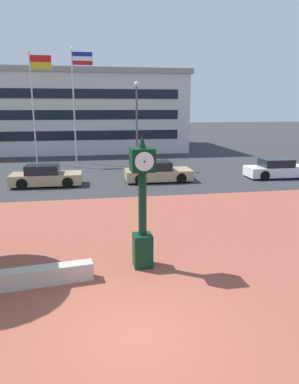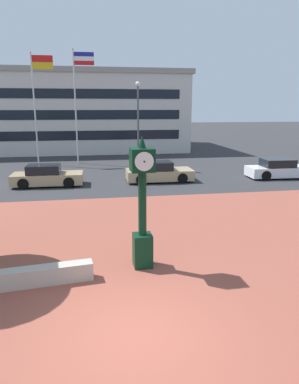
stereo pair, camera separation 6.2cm
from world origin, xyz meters
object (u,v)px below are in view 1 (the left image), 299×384
Objects in this scene: street_clock at (142,205)px; civic_building at (64,111)px; car_street_far at (46,176)px; flagpole_primary at (35,98)px; car_street_near at (278,169)px; car_street_distant at (157,172)px; street_lamp_post at (137,116)px; flagpole_secondary at (76,97)px.

civic_building reaches higher than street_clock.
flagpole_primary is (-1.42, 8.58, 4.76)m from car_street_far.
street_clock is 16.38m from car_street_near.
car_street_distant is 6.17m from street_lamp_post.
car_street_near is 0.17× the size of civic_building.
flagpole_secondary is (1.80, 8.58, 4.89)m from car_street_far.
flagpole_secondary is at bearing 0.00° from flagpole_primary.
flagpole_primary is 1.37× the size of street_lamp_post.
flagpole_primary reaches higher than car_street_distant.
flagpole_primary is at bearing -97.15° from civic_building.
street_lamp_post is (6.33, 5.26, 3.42)m from car_street_far.
street_clock is 17.54m from street_lamp_post.
civic_building is (-4.03, 32.36, 2.27)m from street_clock.
civic_building reaches higher than car_street_distant.
street_clock reaches higher than car_street_near.
flagpole_primary is 11.91m from civic_building.
car_street_far is 10.04m from flagpole_secondary.
street_lamp_post is at bearing -23.17° from flagpole_primary.
flagpole_primary is 0.34× the size of civic_building.
flagpole_primary is (-5.51, 20.59, 3.41)m from street_clock.
street_lamp_post is at bearing 81.34° from street_clock.
car_street_far is at bearing 107.53° from street_clock.
car_street_distant is at bearing -45.16° from flagpole_primary.
street_lamp_post is at bearing -67.40° from civic_building.
flagpole_secondary is 1.42× the size of street_lamp_post.
car_street_distant is 0.65× the size of street_lamp_post.
car_street_distant is at bearing -89.27° from car_street_near.
civic_building is (1.48, 11.77, -1.15)m from flagpole_primary.
car_street_far is 6.95m from car_street_distant.
street_clock is 0.15× the size of civic_building.
civic_building is (-6.89, 20.18, 3.61)m from car_street_distant.
street_clock is 12.58m from car_street_distant.
street_clock is 0.60× the size of street_lamp_post.
flagpole_secondary reaches higher than civic_building.
car_street_near is at bearing 89.21° from car_street_distant.
civic_building is at bearing 82.85° from flagpole_primary.
civic_building is (-15.16, 20.41, 3.61)m from car_street_near.
car_street_distant is (-8.26, 0.22, 0.00)m from car_street_near.
street_lamp_post is at bearing -172.40° from car_street_distant.
car_street_near is 16.69m from flagpole_secondary.
flagpole_primary reaches higher than car_street_near.
street_clock reaches higher than car_street_far.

